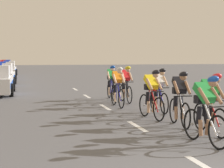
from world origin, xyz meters
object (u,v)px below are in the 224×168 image
Objects in this scene: cyclist_fifth at (159,90)px; cyclist_seventh at (126,84)px; police_car_furthest at (6,69)px; cyclist_sixth at (118,86)px; cyclist_second at (210,103)px; cyclist_fourth at (152,94)px; police_car_second at (0,75)px; police_car_third at (4,71)px; cyclist_third at (180,98)px; cyclist_lead at (205,109)px; cyclist_eighth at (111,82)px.

cyclist_seventh is at bearing 96.53° from cyclist_fifth.
cyclist_seventh is 0.39× the size of police_car_furthest.
cyclist_sixth is at bearing 120.96° from cyclist_fifth.
police_car_furthest reaches higher than cyclist_seventh.
cyclist_second and cyclist_fourth have the same top height.
police_car_second and police_car_third have the same top height.
cyclist_fourth is at bearing -83.96° from cyclist_sixth.
cyclist_second is 1.00× the size of cyclist_seventh.
cyclist_fifth is 26.58m from police_car_furthest.
cyclist_second and cyclist_seventh have the same top height.
cyclist_fourth is 1.00× the size of cyclist_fifth.
cyclist_third is at bearing -98.48° from cyclist_fifth.
police_car_third is (-5.93, 20.13, -0.11)m from cyclist_fifth.
police_car_third reaches higher than cyclist_lead.
cyclist_eighth is at bearing -76.45° from police_car_furthest.
cyclist_fifth is 2.00m from cyclist_sixth.
police_car_furthest is at bearing 90.00° from police_car_second.
cyclist_second is 6.73m from cyclist_seventh.
police_car_third is at bearing 103.72° from cyclist_third.
cyclist_lead is 0.39× the size of police_car_third.
police_car_furthest reaches higher than cyclist_sixth.
cyclist_eighth is 10.68m from police_car_second.
police_car_second is at bearing 112.67° from cyclist_sixth.
cyclist_seventh is at bearing -61.93° from police_car_second.
police_car_second reaches higher than cyclist_third.
cyclist_seventh is 1.23m from cyclist_eighth.
cyclist_second is at bearing -91.61° from cyclist_fifth.
police_car_third is at bearing -89.99° from police_car_furthest.
police_car_furthest is (-5.25, 21.77, -0.11)m from cyclist_eighth.
cyclist_fifth is (0.38, 2.57, 0.00)m from cyclist_third.
cyclist_third is 5.53m from cyclist_seventh.
cyclist_sixth is at bearing 92.68° from cyclist_lead.
police_car_furthest is at bearing 101.02° from cyclist_third.
cyclist_seventh is 11.88m from police_car_second.
cyclist_second and cyclist_sixth have the same top height.
cyclist_second is 0.39× the size of police_car_third.
cyclist_fifth is 1.00× the size of cyclist_sixth.
cyclist_lead and cyclist_seventh have the same top height.
cyclist_sixth is (-0.30, 6.40, 0.00)m from cyclist_lead.
cyclist_sixth is at bearing 96.04° from cyclist_fourth.
cyclist_fifth is 14.69m from police_car_second.
cyclist_seventh is at bearing -76.31° from police_car_furthest.
cyclist_fourth is 0.39× the size of police_car_second.
cyclist_third is 4.33m from cyclist_sixth.
police_car_third is at bearing 103.71° from cyclist_fourth.
cyclist_fourth is 27.64m from police_car_furthest.
cyclist_lead is 18.86m from police_car_second.
cyclist_third is at bearing -78.98° from police_car_furthest.
cyclist_lead is 31.04m from police_car_furthest.
cyclist_eighth is at bearing -60.57° from police_car_second.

